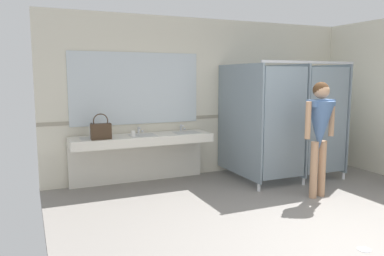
# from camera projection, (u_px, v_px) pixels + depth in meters

# --- Properties ---
(ground_plane) EXTENTS (6.09, 6.96, 0.10)m
(ground_plane) POSITION_uv_depth(u_px,v_px,m) (339.00, 240.00, 4.26)
(ground_plane) COLOR gray
(wall_back) EXTENTS (6.09, 0.12, 2.81)m
(wall_back) POSITION_uv_depth(u_px,v_px,m) (212.00, 97.00, 7.00)
(wall_back) COLOR beige
(wall_back) RESTS_ON ground_plane
(wall_back_tile_band) EXTENTS (6.09, 0.01, 0.06)m
(wall_back_tile_band) POSITION_uv_depth(u_px,v_px,m) (213.00, 117.00, 6.99)
(wall_back_tile_band) COLOR #9E937F
(wall_back_tile_band) RESTS_ON wall_back
(vanity_counter) EXTENTS (2.31, 0.60, 0.95)m
(vanity_counter) POSITION_uv_depth(u_px,v_px,m) (141.00, 147.00, 6.27)
(vanity_counter) COLOR silver
(vanity_counter) RESTS_ON ground_plane
(mirror_panel) EXTENTS (2.21, 0.02, 1.20)m
(mirror_panel) POSITION_uv_depth(u_px,v_px,m) (136.00, 89.00, 6.34)
(mirror_panel) COLOR silver
(mirror_panel) RESTS_ON wall_back
(bathroom_stalls) EXTENTS (1.82, 1.43, 2.03)m
(bathroom_stalls) POSITION_uv_depth(u_px,v_px,m) (288.00, 119.00, 6.56)
(bathroom_stalls) COLOR gray
(bathroom_stalls) RESTS_ON ground_plane
(person_standing) EXTENTS (0.59, 0.45, 1.71)m
(person_standing) POSITION_uv_depth(u_px,v_px,m) (320.00, 125.00, 5.51)
(person_standing) COLOR tan
(person_standing) RESTS_ON ground_plane
(handbag) EXTENTS (0.31, 0.13, 0.39)m
(handbag) POSITION_uv_depth(u_px,v_px,m) (101.00, 131.00, 5.73)
(handbag) COLOR #3F2D1E
(handbag) RESTS_ON vanity_counter
(soap_dispenser) EXTENTS (0.07, 0.07, 0.22)m
(soap_dispenser) POSITION_uv_depth(u_px,v_px,m) (92.00, 131.00, 6.00)
(soap_dispenser) COLOR white
(soap_dispenser) RESTS_ON vanity_counter
(paper_cup) EXTENTS (0.07, 0.07, 0.09)m
(paper_cup) POSITION_uv_depth(u_px,v_px,m) (133.00, 134.00, 5.99)
(paper_cup) COLOR white
(paper_cup) RESTS_ON vanity_counter
(floor_drain_cover) EXTENTS (0.14, 0.14, 0.01)m
(floor_drain_cover) POSITION_uv_depth(u_px,v_px,m) (364.00, 249.00, 3.92)
(floor_drain_cover) COLOR #B7BABF
(floor_drain_cover) RESTS_ON ground_plane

